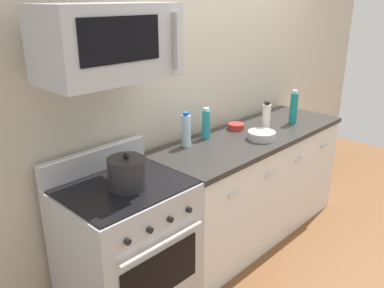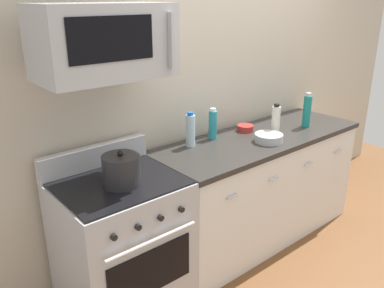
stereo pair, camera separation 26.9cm
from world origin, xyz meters
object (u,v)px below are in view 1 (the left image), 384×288
Objects in this scene: bottle_water_clear at (186,130)px; bowl_red_small at (236,126)px; range_oven at (127,249)px; microwave at (108,42)px; bottle_vinegar_white at (266,118)px; bottle_dish_soap at (206,124)px; stockpot at (127,173)px; bowl_steel_prep at (261,135)px; bottle_sparkling_teal at (294,108)px.

bowl_red_small is (0.59, -0.02, -0.10)m from bottle_water_clear.
range_oven is 7.76× the size of bowl_red_small.
bottle_vinegar_white is (1.42, -0.10, -0.71)m from microwave.
microwave is at bearing -170.58° from bottle_dish_soap.
bottle_vinegar_white is 1.15× the size of stockpot.
stockpot is (-0.98, -0.26, -0.02)m from bottle_dish_soap.
bottle_vinegar_white reaches higher than bowl_steel_prep.
bowl_red_small is at bearing 151.93° from bottle_sparkling_teal.
bottle_vinegar_white is at bearing 23.89° from bowl_steel_prep.
range_oven is 4.33× the size of bottle_dish_soap.
bottle_water_clear is 0.89× the size of bottle_sparkling_teal.
bowl_red_small is 0.61× the size of stockpot.
bottle_vinegar_white is 0.52m from bottle_dish_soap.
range_oven is 1.42m from bowl_red_small.
bottle_vinegar_white is 1.05× the size of bottle_dish_soap.
bottle_vinegar_white is 1.19× the size of bowl_steel_prep.
bottle_water_clear is 1.10m from bottle_sparkling_teal.
bottle_sparkling_teal is at bearing -0.95° from stockpot.
bottle_water_clear is 1.92× the size of bowl_red_small.
range_oven is at bearing 177.36° from bottle_sparkling_teal.
bottle_dish_soap is (0.98, 0.16, -0.71)m from microwave.
stockpot is (-1.80, 0.03, -0.05)m from bottle_sparkling_teal.
stockpot is at bearing -170.30° from bowl_red_small.
bottle_vinegar_white is 0.27m from bowl_red_small.
range_oven is 1.90m from bottle_sparkling_teal.
bottle_vinegar_white is 0.98× the size of bottle_water_clear.
bottle_dish_soap reaches higher than stockpot.
bowl_steel_prep is (1.26, -0.13, 0.48)m from range_oven.
range_oven is 1.28m from microwave.
range_oven is at bearing 174.23° from bowl_steel_prep.
bowl_steel_prep is at bearing -3.36° from stockpot.
stockpot is at bearing -90.13° from microwave.
bottle_dish_soap is (0.24, 0.02, -0.01)m from bottle_water_clear.
bottle_dish_soap is 1.13× the size of bowl_steel_prep.
microwave is 1.50m from bowl_steel_prep.
bottle_vinegar_white is 1.42m from stockpot.
bowl_red_small is at bearing 7.44° from range_oven.
microwave is 3.02× the size of bottle_dish_soap.
range_oven is 4.11× the size of bottle_vinegar_white.
bottle_sparkling_teal is at bearing -4.40° from bottle_vinegar_white.
range_oven is 1.54m from bottle_vinegar_white.
bottle_dish_soap is at bearing 174.42° from bowl_red_small.
range_oven is 4.73× the size of stockpot.
bottle_water_clear is 0.60m from bowl_red_small.
bowl_red_small is (0.35, -0.03, -0.09)m from bottle_dish_soap.
bottle_water_clear reaches higher than range_oven.
microwave is 2.50× the size of bottle_sparkling_teal.
bottle_dish_soap is at bearing 3.96° from bottle_water_clear.
bottle_sparkling_teal is at bearing -2.64° from range_oven.
microwave reaches higher than bottle_dish_soap.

